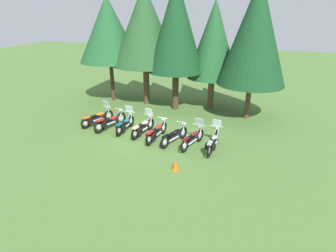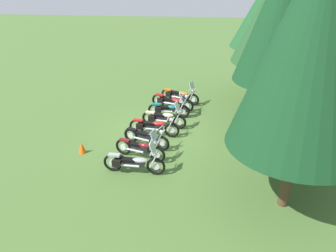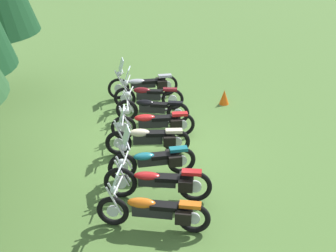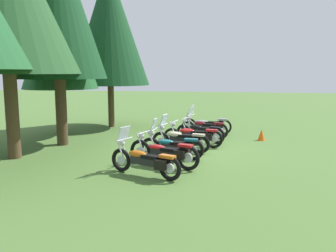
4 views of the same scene
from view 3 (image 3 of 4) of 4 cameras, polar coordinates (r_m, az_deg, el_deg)
name	(u,v)px [view 3 (image 3 of 4)]	position (r m, az deg, el deg)	size (l,w,h in m)	color
ground_plane	(149,147)	(13.91, -2.12, -2.35)	(80.00, 80.00, 0.00)	#4C7033
motorcycle_0	(154,210)	(10.52, -1.56, -9.39)	(1.12, 2.25, 1.35)	black
motorcycle_1	(159,181)	(11.44, -0.96, -6.23)	(1.03, 2.36, 1.04)	black
motorcycle_2	(153,160)	(12.32, -1.65, -3.83)	(0.77, 2.17, 1.36)	black
motorcycle_3	(149,138)	(13.33, -2.20, -1.39)	(0.79, 2.22, 1.36)	black
motorcycle_4	(155,123)	(14.23, -1.51, 0.38)	(0.75, 2.36, 1.01)	black
motorcycle_5	(152,109)	(15.20, -1.85, 1.96)	(0.99, 2.13, 0.99)	black
motorcycle_6	(147,95)	(16.11, -2.33, 3.47)	(0.92, 2.16, 1.36)	black
motorcycle_7	(144,84)	(17.08, -2.70, 4.74)	(0.65, 2.37, 1.37)	black
traffic_cone	(224,97)	(16.66, 6.31, 3.24)	(0.32, 0.32, 0.48)	#EA590F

